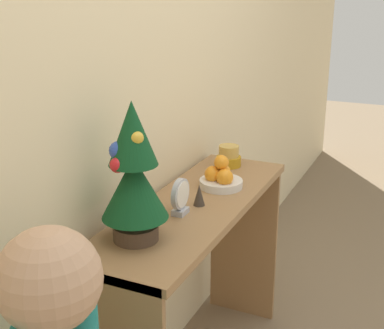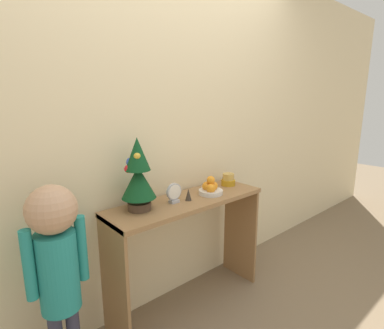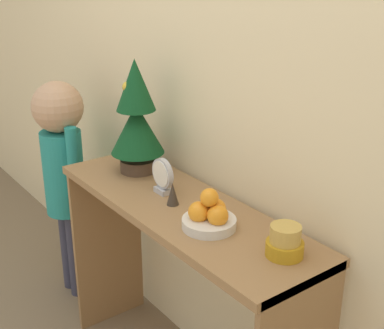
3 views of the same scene
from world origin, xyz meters
TOP-DOWN VIEW (x-y plane):
  - back_wall at (0.00, 0.40)m, footprint 7.00×0.05m
  - console_table at (0.00, 0.18)m, footprint 1.14×0.36m
  - mini_tree at (-0.35, 0.22)m, footprint 0.21×0.21m
  - fruit_bowl at (0.19, 0.15)m, footprint 0.17×0.17m
  - singing_bowl at (0.45, 0.22)m, footprint 0.11×0.11m
  - desk_clock at (-0.11, 0.18)m, footprint 0.11×0.04m
  - figurine at (-0.01, 0.16)m, footprint 0.04×0.04m

SIDE VIEW (x-z plane):
  - console_table at x=0.00m, z-range 0.21..1.01m
  - figurine at x=-0.01m, z-range 0.80..0.88m
  - fruit_bowl at x=0.19m, z-range 0.77..0.91m
  - singing_bowl at x=0.45m, z-range 0.80..0.89m
  - desk_clock at x=-0.11m, z-range 0.80..0.93m
  - mini_tree at x=-0.35m, z-range 0.80..1.24m
  - back_wall at x=0.00m, z-range 0.00..2.50m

